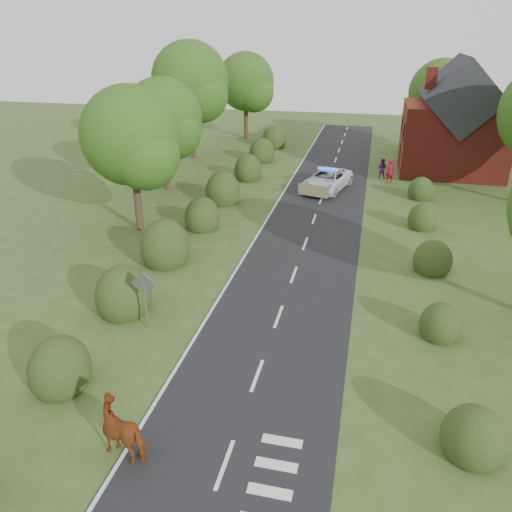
% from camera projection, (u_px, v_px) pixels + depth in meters
% --- Properties ---
extents(ground, '(120.00, 120.00, 0.00)m').
position_uv_depth(ground, '(257.00, 376.00, 17.40)').
color(ground, '#3A4E1F').
extents(road, '(6.00, 70.00, 0.02)m').
position_uv_depth(road, '(312.00, 225.00, 30.67)').
color(road, black).
rests_on(road, ground).
extents(road_markings, '(4.96, 70.00, 0.01)m').
position_uv_depth(road_markings, '(280.00, 235.00, 29.16)').
color(road_markings, white).
rests_on(road_markings, road).
extents(hedgerow_left, '(2.75, 50.41, 3.00)m').
position_uv_depth(hedgerow_left, '(193.00, 224.00, 28.78)').
color(hedgerow_left, black).
rests_on(hedgerow_left, ground).
extents(hedgerow_right, '(2.10, 45.78, 2.10)m').
position_uv_depth(hedgerow_right, '(430.00, 251.00, 25.73)').
color(hedgerow_right, black).
rests_on(hedgerow_right, ground).
extents(tree_left_a, '(5.74, 5.60, 8.38)m').
position_uv_depth(tree_left_a, '(134.00, 141.00, 27.68)').
color(tree_left_a, '#332316').
rests_on(tree_left_a, ground).
extents(tree_left_b, '(5.74, 5.60, 8.07)m').
position_uv_depth(tree_left_b, '(165.00, 121.00, 35.19)').
color(tree_left_b, '#332316').
rests_on(tree_left_b, ground).
extents(tree_left_c, '(6.97, 6.80, 10.22)m').
position_uv_depth(tree_left_c, '(193.00, 84.00, 43.69)').
color(tree_left_c, '#332316').
rests_on(tree_left_c, ground).
extents(tree_left_d, '(6.15, 6.00, 8.89)m').
position_uv_depth(tree_left_d, '(248.00, 84.00, 52.42)').
color(tree_left_d, '#332316').
rests_on(tree_left_d, ground).
extents(tree_right_c, '(6.15, 6.00, 8.58)m').
position_uv_depth(tree_right_c, '(444.00, 95.00, 46.75)').
color(tree_right_c, '#332316').
rests_on(tree_right_c, ground).
extents(road_sign, '(1.06, 0.08, 2.53)m').
position_uv_depth(road_sign, '(144.00, 292.00, 19.51)').
color(road_sign, gray).
rests_on(road_sign, ground).
extents(house, '(8.00, 7.40, 9.17)m').
position_uv_depth(house, '(454.00, 126.00, 40.40)').
color(house, maroon).
rests_on(house, ground).
extents(cow, '(2.15, 1.45, 1.40)m').
position_uv_depth(cow, '(126.00, 431.00, 14.06)').
color(cow, maroon).
rests_on(cow, ground).
extents(police_van, '(3.81, 5.90, 1.65)m').
position_uv_depth(police_van, '(327.00, 180.00, 37.01)').
color(police_van, silver).
rests_on(police_van, ground).
extents(pedestrian_red, '(0.78, 0.66, 1.82)m').
position_uv_depth(pedestrian_red, '(390.00, 171.00, 38.64)').
color(pedestrian_red, maroon).
rests_on(pedestrian_red, ground).
extents(pedestrian_purple, '(0.90, 0.77, 1.60)m').
position_uv_depth(pedestrian_purple, '(382.00, 168.00, 39.89)').
color(pedestrian_purple, '#561B5C').
rests_on(pedestrian_purple, ground).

